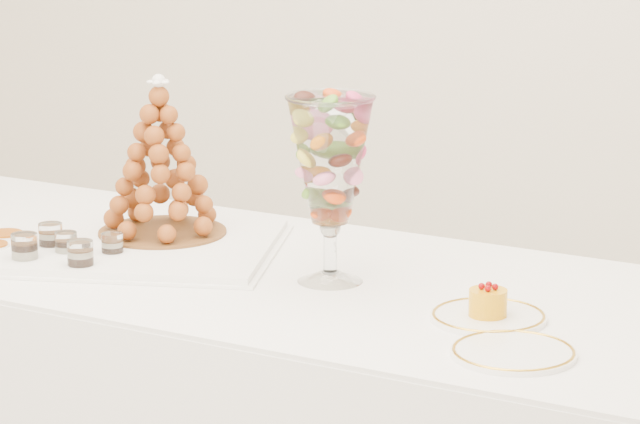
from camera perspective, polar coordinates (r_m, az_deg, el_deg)
The scene contains 12 objects.
lace_tray at distance 3.33m, azimuth -7.34°, elevation -1.29°, with size 0.64×0.48×0.02m, color white.
macaron_vase at distance 3.03m, azimuth 0.39°, elevation 1.87°, with size 0.17×0.17×0.38m.
cake_plate at distance 2.87m, azimuth 6.36°, elevation -3.96°, with size 0.22×0.22×0.01m, color white.
spare_plate at distance 2.68m, azimuth 7.29°, elevation -5.29°, with size 0.22×0.22×0.01m, color white.
verrine_a at distance 3.32m, azimuth -10.10°, elevation -1.01°, with size 0.05×0.05×0.07m, color white.
verrine_b at distance 3.27m, azimuth -9.54°, elevation -1.30°, with size 0.05×0.05×0.06m, color white.
verrine_c at distance 3.25m, azimuth -7.82°, elevation -1.34°, with size 0.05×0.05×0.06m, color white.
verrine_d at distance 3.23m, azimuth -11.05°, elevation -1.45°, with size 0.06×0.06×0.07m, color white.
verrine_e at distance 3.16m, azimuth -9.01°, elevation -1.72°, with size 0.05×0.05×0.07m, color white.
ramekin_back at distance 3.42m, azimuth -11.76°, elevation -1.03°, with size 0.09×0.09×0.03m, color white.
croquembouche at distance 3.35m, azimuth -6.02°, elevation 2.07°, with size 0.29×0.29×0.36m.
mousse_cake at distance 2.85m, azimuth 6.34°, elevation -3.39°, with size 0.07×0.07×0.06m.
Camera 1 is at (1.47, -2.40, 1.70)m, focal length 85.00 mm.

